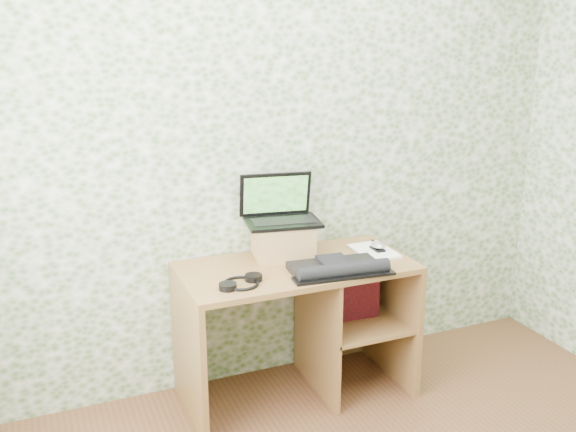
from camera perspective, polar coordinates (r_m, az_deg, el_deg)
name	(u,v)px	position (r m, az deg, el deg)	size (l,w,h in m)	color
wall_back	(274,149)	(3.44, -1.29, 5.95)	(3.50, 3.50, 0.00)	silver
desk	(307,308)	(3.47, 1.72, -8.18)	(1.20, 0.60, 0.75)	brown
riser	(283,240)	(3.40, -0.46, -2.16)	(0.30, 0.25, 0.18)	#A27248
laptop	(280,211)	(3.39, -0.73, 0.47)	(0.42, 0.33, 0.26)	black
keyboard	(338,268)	(3.21, 4.44, -4.59)	(0.52, 0.30, 0.07)	black
headphones	(241,283)	(3.07, -4.21, -5.93)	(0.23, 0.23, 0.03)	black
notepad	(374,251)	(3.52, 7.63, -3.11)	(0.20, 0.28, 0.01)	white
mouse	(378,247)	(3.52, 7.96, -2.73)	(0.06, 0.10, 0.03)	#BDBDBF
pen	(378,243)	(3.62, 8.01, -2.41)	(0.01, 0.01, 0.13)	black
red_box	(357,293)	(3.54, 6.18, -6.85)	(0.23, 0.08, 0.28)	maroon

